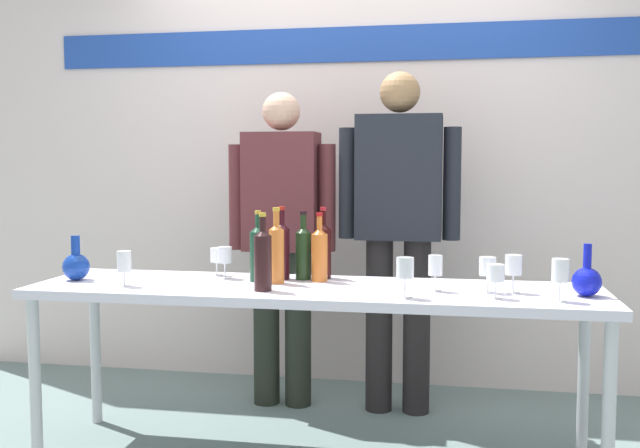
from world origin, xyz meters
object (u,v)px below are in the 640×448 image
Objects in this scene: wine_glass_left_2 at (217,256)px; wine_bottle_3 at (319,253)px; wine_glass_right_4 at (560,271)px; presenter_left at (282,230)px; presenter_right at (399,218)px; wine_glass_right_0 at (513,266)px; wine_glass_right_5 at (435,266)px; wine_bottle_0 at (324,249)px; wine_glass_right_1 at (496,274)px; decanter_blue_right at (587,280)px; wine_bottle_6 at (303,251)px; decanter_blue_left at (76,265)px; wine_glass_right_3 at (405,269)px; wine_glass_right_2 at (488,267)px; wine_bottle_4 at (263,258)px; wine_glass_left_0 at (124,262)px; display_table at (314,300)px; wine_bottle_1 at (277,251)px; wine_glass_left_1 at (225,256)px; wine_bottle_2 at (282,249)px; wine_bottle_5 at (258,252)px.

wine_bottle_3 is at bearing -8.79° from wine_glass_left_2.
presenter_left is at bearing 146.11° from wine_glass_right_4.
wine_glass_right_0 is (0.52, -0.72, -0.13)m from presenter_right.
wine_glass_right_5 is at bearing -74.30° from presenter_right.
wine_bottle_0 reaches higher than wine_bottle_3.
wine_glass_right_1 is (0.75, -0.29, -0.03)m from wine_bottle_3.
decanter_blue_right is 1.21m from wine_bottle_6.
presenter_right reaches higher than wine_glass_right_5.
decanter_blue_left is 1.26× the size of wine_glass_right_3.
wine_glass_right_2 is (1.04, -0.73, -0.07)m from presenter_left.
wine_bottle_4 is at bearing -116.94° from wine_bottle_0.
wine_glass_left_0 is 1.21m from wine_glass_right_3.
display_table is 0.31m from wine_bottle_4.
wine_glass_right_0 is 1.07× the size of wine_glass_right_2.
wine_bottle_4 is (-0.19, -0.37, 0.00)m from wine_bottle_0.
wine_bottle_0 reaches higher than wine_glass_right_1.
wine_bottle_0 is 0.10m from wine_bottle_6.
wine_bottle_1 reaches higher than wine_glass_right_5.
wine_bottle_4 is at bearing -108.00° from wine_bottle_6.
wine_bottle_4 is at bearing 174.11° from wine_glass_right_3.
wine_glass_left_1 is at bearing 172.40° from wine_glass_right_2.
wine_glass_right_1 is at bearing -162.36° from decanter_blue_right.
wine_bottle_2 is (-0.18, -0.06, 0.00)m from wine_bottle_0.
decanter_blue_right is 0.60m from wine_glass_right_5.
presenter_left reaches higher than wine_bottle_6.
presenter_left reaches higher than wine_glass_right_3.
wine_bottle_6 is 0.63m from wine_glass_right_5.
wine_bottle_0 is (0.00, 0.23, 0.20)m from display_table.
display_table is 15.13× the size of wine_glass_right_3.
wine_glass_right_3 is (0.40, -0.34, -0.01)m from wine_bottle_3.
decanter_blue_right is at bearing -0.63° from wine_glass_right_5.
presenter_right is 5.39× the size of wine_bottle_0.
wine_bottle_5 is 0.27m from wine_glass_left_2.
wine_glass_right_2 is at bearing -12.16° from wine_bottle_3.
wine_bottle_1 is 0.19m from wine_bottle_4.
wine_glass_right_0 is at bearing 7.55° from wine_bottle_4.
presenter_left is at bearing 128.03° from wine_glass_right_3.
wine_bottle_0 is at bearing 163.90° from wine_glass_right_0.
wine_glass_left_1 is at bearing -173.50° from wine_bottle_6.
wine_bottle_0 is at bearing 11.84° from wine_glass_left_1.
wine_bottle_2 reaches higher than decanter_blue_left.
wine_bottle_1 is 0.28m from wine_glass_left_1.
wine_glass_left_2 is at bearing 169.21° from wine_glass_right_2.
wine_glass_left_0 is at bearing -160.68° from wine_bottle_3.
wine_glass_left_1 is 1.23m from wine_glass_right_1.
wine_glass_left_2 is at bearing 170.47° from wine_glass_right_0.
wine_bottle_4 reaches higher than wine_glass_right_4.
wine_bottle_6 is (0.23, -0.53, -0.04)m from presenter_left.
wine_bottle_4 is 1.04× the size of wine_bottle_6.
wine_bottle_6 is 2.13× the size of wine_glass_left_1.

